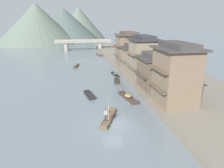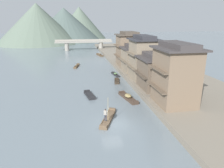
{
  "view_description": "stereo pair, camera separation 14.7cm",
  "coord_description": "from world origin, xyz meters",
  "px_view_note": "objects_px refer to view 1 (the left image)",
  "views": [
    {
      "loc": [
        -4.29,
        -22.86,
        12.36
      ],
      "look_at": [
        2.09,
        11.8,
        1.55
      ],
      "focal_mm": 33.51,
      "sensor_mm": 36.0,
      "label": 1
    },
    {
      "loc": [
        -4.15,
        -22.89,
        12.36
      ],
      "look_at": [
        2.09,
        11.8,
        1.55
      ],
      "focal_mm": 33.51,
      "sensor_mm": 36.0,
      "label": 2
    }
  ],
  "objects_px": {
    "boat_foreground_poled": "(108,119)",
    "boat_moored_third": "(115,74)",
    "house_waterfront_second": "(155,71)",
    "boat_moored_far": "(99,55)",
    "boat_moored_second": "(117,81)",
    "boat_moored_nearest": "(90,95)",
    "boat_midriver_upstream": "(76,66)",
    "house_waterfront_tall": "(143,58)",
    "stone_bridge": "(83,43)",
    "house_waterfront_far": "(128,49)",
    "house_waterfront_narrow": "(133,58)",
    "house_waterfront_nearest": "(176,75)",
    "boat_midriver_drifting": "(128,97)",
    "boatman_person": "(106,113)"
  },
  "relations": [
    {
      "from": "house_waterfront_narrow",
      "to": "boat_midriver_drifting",
      "type": "bearing_deg",
      "value": -108.5
    },
    {
      "from": "boat_moored_far",
      "to": "boat_midriver_drifting",
      "type": "xyz_separation_m",
      "value": [
        -0.81,
        -44.42,
        0.01
      ]
    },
    {
      "from": "boat_midriver_drifting",
      "to": "house_waterfront_tall",
      "type": "bearing_deg",
      "value": 59.41
    },
    {
      "from": "boat_moored_nearest",
      "to": "house_waterfront_narrow",
      "type": "bearing_deg",
      "value": 50.08
    },
    {
      "from": "boat_moored_third",
      "to": "house_waterfront_narrow",
      "type": "bearing_deg",
      "value": 8.62
    },
    {
      "from": "boat_midriver_drifting",
      "to": "boat_moored_third",
      "type": "bearing_deg",
      "value": 86.5
    },
    {
      "from": "boat_moored_nearest",
      "to": "boat_midriver_drifting",
      "type": "relative_size",
      "value": 0.73
    },
    {
      "from": "boat_foreground_poled",
      "to": "boat_moored_third",
      "type": "relative_size",
      "value": 1.25
    },
    {
      "from": "boat_moored_nearest",
      "to": "house_waterfront_far",
      "type": "relative_size",
      "value": 0.47
    },
    {
      "from": "house_waterfront_second",
      "to": "boat_moored_far",
      "type": "bearing_deg",
      "value": 96.4
    },
    {
      "from": "boat_moored_third",
      "to": "house_waterfront_far",
      "type": "distance_m",
      "value": 10.22
    },
    {
      "from": "boat_midriver_upstream",
      "to": "house_waterfront_tall",
      "type": "distance_m",
      "value": 22.44
    },
    {
      "from": "stone_bridge",
      "to": "boat_moored_second",
      "type": "bearing_deg",
      "value": -85.05
    },
    {
      "from": "boat_moored_third",
      "to": "boat_moored_far",
      "type": "bearing_deg",
      "value": 90.28
    },
    {
      "from": "boat_moored_far",
      "to": "house_waterfront_narrow",
      "type": "height_order",
      "value": "house_waterfront_narrow"
    },
    {
      "from": "house_waterfront_far",
      "to": "house_waterfront_nearest",
      "type": "bearing_deg",
      "value": -91.12
    },
    {
      "from": "boat_moored_nearest",
      "to": "house_waterfront_far",
      "type": "xyz_separation_m",
      "value": [
        12.1,
        20.51,
        4.91
      ]
    },
    {
      "from": "house_waterfront_second",
      "to": "house_waterfront_far",
      "type": "xyz_separation_m",
      "value": [
        0.49,
        20.36,
        1.3
      ]
    },
    {
      "from": "boat_moored_nearest",
      "to": "boat_midriver_upstream",
      "type": "bearing_deg",
      "value": 94.15
    },
    {
      "from": "boat_moored_far",
      "to": "boat_moored_third",
      "type": "bearing_deg",
      "value": -89.72
    },
    {
      "from": "boat_moored_nearest",
      "to": "house_waterfront_second",
      "type": "relative_size",
      "value": 0.58
    },
    {
      "from": "boatman_person",
      "to": "house_waterfront_second",
      "type": "relative_size",
      "value": 0.43
    },
    {
      "from": "boat_moored_far",
      "to": "house_waterfront_narrow",
      "type": "relative_size",
      "value": 0.75
    },
    {
      "from": "house_waterfront_tall",
      "to": "stone_bridge",
      "type": "height_order",
      "value": "house_waterfront_tall"
    },
    {
      "from": "boat_moored_second",
      "to": "house_waterfront_narrow",
      "type": "bearing_deg",
      "value": 49.58
    },
    {
      "from": "boat_moored_second",
      "to": "house_waterfront_nearest",
      "type": "bearing_deg",
      "value": -70.4
    },
    {
      "from": "boat_midriver_upstream",
      "to": "stone_bridge",
      "type": "xyz_separation_m",
      "value": [
        3.76,
        32.57,
        2.73
      ]
    },
    {
      "from": "boat_moored_second",
      "to": "house_waterfront_far",
      "type": "relative_size",
      "value": 0.44
    },
    {
      "from": "boat_moored_far",
      "to": "boat_midriver_upstream",
      "type": "bearing_deg",
      "value": -115.86
    },
    {
      "from": "stone_bridge",
      "to": "boatman_person",
      "type": "bearing_deg",
      "value": -90.7
    },
    {
      "from": "boat_moored_far",
      "to": "boat_moored_second",
      "type": "bearing_deg",
      "value": -91.08
    },
    {
      "from": "boat_moored_far",
      "to": "house_waterfront_tall",
      "type": "bearing_deg",
      "value": -82.64
    },
    {
      "from": "boatman_person",
      "to": "boat_moored_nearest",
      "type": "xyz_separation_m",
      "value": [
        -1.2,
        10.55,
        -1.39
      ]
    },
    {
      "from": "boat_moored_far",
      "to": "stone_bridge",
      "type": "xyz_separation_m",
      "value": [
        -4.9,
        14.69,
        2.67
      ]
    },
    {
      "from": "boatman_person",
      "to": "boat_midriver_drifting",
      "type": "distance_m",
      "value": 9.59
    },
    {
      "from": "boat_foreground_poled",
      "to": "house_waterfront_second",
      "type": "height_order",
      "value": "house_waterfront_second"
    },
    {
      "from": "house_waterfront_nearest",
      "to": "house_waterfront_second",
      "type": "xyz_separation_m",
      "value": [
        0.05,
        7.43,
        -1.3
      ]
    },
    {
      "from": "boat_moored_second",
      "to": "boat_midriver_drifting",
      "type": "bearing_deg",
      "value": -90.9
    },
    {
      "from": "house_waterfront_far",
      "to": "house_waterfront_narrow",
      "type": "bearing_deg",
      "value": -94.9
    },
    {
      "from": "house_waterfront_narrow",
      "to": "house_waterfront_far",
      "type": "bearing_deg",
      "value": 85.1
    },
    {
      "from": "boat_moored_second",
      "to": "house_waterfront_second",
      "type": "xyz_separation_m",
      "value": [
        5.35,
        -7.44,
        3.65
      ]
    },
    {
      "from": "house_waterfront_tall",
      "to": "boat_midriver_drifting",
      "type": "bearing_deg",
      "value": -120.59
    },
    {
      "from": "boat_moored_far",
      "to": "house_waterfront_tall",
      "type": "height_order",
      "value": "house_waterfront_tall"
    },
    {
      "from": "boat_moored_second",
      "to": "stone_bridge",
      "type": "height_order",
      "value": "stone_bridge"
    },
    {
      "from": "boat_moored_third",
      "to": "boat_midriver_upstream",
      "type": "distance_m",
      "value": 14.11
    },
    {
      "from": "house_waterfront_second",
      "to": "boat_moored_third",
      "type": "bearing_deg",
      "value": 109.39
    },
    {
      "from": "house_waterfront_narrow",
      "to": "house_waterfront_tall",
      "type": "bearing_deg",
      "value": -90.34
    },
    {
      "from": "house_waterfront_nearest",
      "to": "boat_moored_far",
      "type": "bearing_deg",
      "value": 95.38
    },
    {
      "from": "boatman_person",
      "to": "boat_moored_far",
      "type": "relative_size",
      "value": 0.56
    },
    {
      "from": "house_waterfront_nearest",
      "to": "house_waterfront_tall",
      "type": "xyz_separation_m",
      "value": [
        -0.08,
        13.95,
        0.0
      ]
    }
  ]
}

